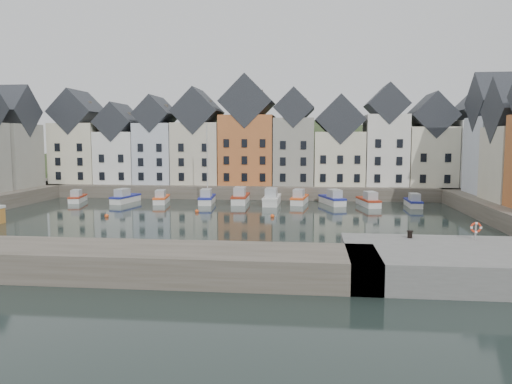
# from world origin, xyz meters

# --- Properties ---
(ground) EXTENTS (260.00, 260.00, 0.00)m
(ground) POSITION_xyz_m (0.00, 0.00, 0.00)
(ground) COLOR black
(ground) RESTS_ON ground
(far_quay) EXTENTS (90.00, 16.00, 2.00)m
(far_quay) POSITION_xyz_m (0.00, 30.00, 1.00)
(far_quay) COLOR #4F493C
(far_quay) RESTS_ON ground
(near_quay) EXTENTS (18.00, 10.00, 2.00)m
(near_quay) POSITION_xyz_m (22.00, -20.00, 1.00)
(near_quay) COLOR #60605E
(near_quay) RESTS_ON ground
(near_wall) EXTENTS (50.00, 6.00, 2.00)m
(near_wall) POSITION_xyz_m (-10.00, -22.00, 1.00)
(near_wall) COLOR #4F493C
(near_wall) RESTS_ON ground
(hillside) EXTENTS (153.60, 70.40, 64.00)m
(hillside) POSITION_xyz_m (0.02, 56.00, -17.96)
(hillside) COLOR #2A381C
(hillside) RESTS_ON ground
(far_terrace) EXTENTS (72.37, 8.16, 17.78)m
(far_terrace) POSITION_xyz_m (3.21, 28.00, 8.88)
(far_terrace) COLOR #EAE3C4
(far_terrace) RESTS_ON far_quay
(mooring_buoys) EXTENTS (20.50, 5.50, 0.50)m
(mooring_buoys) POSITION_xyz_m (-4.00, 5.33, 0.15)
(mooring_buoys) COLOR #F1531C
(mooring_buoys) RESTS_ON ground
(boat_a) EXTENTS (2.80, 5.66, 2.09)m
(boat_a) POSITION_xyz_m (-24.40, 16.82, 0.62)
(boat_a) COLOR silver
(boat_a) RESTS_ON ground
(boat_b) EXTENTS (2.86, 6.37, 2.36)m
(boat_b) POSITION_xyz_m (-16.99, 16.81, 0.70)
(boat_b) COLOR silver
(boat_b) RESTS_ON ground
(boat_c) EXTENTS (2.63, 5.95, 2.21)m
(boat_c) POSITION_xyz_m (-11.42, 16.88, 0.66)
(boat_c) COLOR silver
(boat_c) RESTS_ON ground
(boat_d) EXTENTS (2.53, 6.48, 12.09)m
(boat_d) POSITION_xyz_m (-4.61, 17.16, 0.79)
(boat_d) COLOR silver
(boat_d) RESTS_ON ground
(boat_e) EXTENTS (2.41, 7.04, 2.68)m
(boat_e) POSITION_xyz_m (0.22, 18.22, 0.80)
(boat_e) COLOR silver
(boat_e) RESTS_ON ground
(boat_f) EXTENTS (2.28, 7.07, 2.70)m
(boat_f) POSITION_xyz_m (4.99, 16.93, 0.80)
(boat_f) COLOR silver
(boat_f) RESTS_ON ground
(boat_g) EXTENTS (2.67, 6.42, 2.40)m
(boat_g) POSITION_xyz_m (8.94, 18.45, 0.71)
(boat_g) COLOR silver
(boat_g) RESTS_ON ground
(boat_h) EXTENTS (3.94, 6.69, 2.45)m
(boat_h) POSITION_xyz_m (13.74, 18.11, 0.73)
(boat_h) COLOR silver
(boat_h) RESTS_ON ground
(boat_i) EXTENTS (3.08, 6.40, 2.36)m
(boat_i) POSITION_xyz_m (18.73, 16.69, 0.70)
(boat_i) COLOR silver
(boat_i) RESTS_ON ground
(boat_j) EXTENTS (1.77, 5.59, 2.14)m
(boat_j) POSITION_xyz_m (24.89, 16.77, 0.64)
(boat_j) COLOR silver
(boat_j) RESTS_ON ground
(mooring_bollard) EXTENTS (0.48, 0.48, 0.56)m
(mooring_bollard) POSITION_xyz_m (18.02, -16.50, 2.31)
(mooring_bollard) COLOR black
(mooring_bollard) RESTS_ON near_quay
(life_ring_post) EXTENTS (0.80, 0.17, 1.30)m
(life_ring_post) POSITION_xyz_m (22.74, -16.54, 2.86)
(life_ring_post) COLOR gray
(life_ring_post) RESTS_ON near_quay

